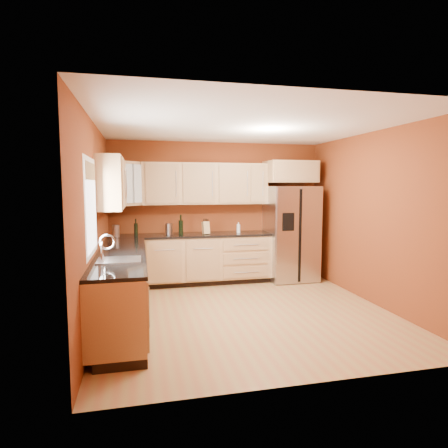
{
  "coord_description": "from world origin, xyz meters",
  "views": [
    {
      "loc": [
        -1.44,
        -4.97,
        1.79
      ],
      "look_at": [
        -0.12,
        0.9,
        1.17
      ],
      "focal_mm": 30.0,
      "sensor_mm": 36.0,
      "label": 1
    }
  ],
  "objects_px": {
    "wine_bottle_a": "(181,225)",
    "knife_block": "(206,228)",
    "canister_left": "(116,231)",
    "soap_dispenser": "(238,227)",
    "refrigerator": "(291,233)"
  },
  "relations": [
    {
      "from": "wine_bottle_a",
      "to": "knife_block",
      "type": "xyz_separation_m",
      "value": [
        0.45,
        0.01,
        -0.07
      ]
    },
    {
      "from": "canister_left",
      "to": "soap_dispenser",
      "type": "height_order",
      "value": "canister_left"
    },
    {
      "from": "wine_bottle_a",
      "to": "soap_dispenser",
      "type": "relative_size",
      "value": 1.84
    },
    {
      "from": "refrigerator",
      "to": "wine_bottle_a",
      "type": "xyz_separation_m",
      "value": [
        -2.09,
        -0.01,
        0.21
      ]
    },
    {
      "from": "wine_bottle_a",
      "to": "soap_dispenser",
      "type": "bearing_deg",
      "value": 4.31
    },
    {
      "from": "refrigerator",
      "to": "canister_left",
      "type": "bearing_deg",
      "value": 179.93
    },
    {
      "from": "refrigerator",
      "to": "canister_left",
      "type": "relative_size",
      "value": 8.92
    },
    {
      "from": "canister_left",
      "to": "knife_block",
      "type": "bearing_deg",
      "value": -0.27
    },
    {
      "from": "soap_dispenser",
      "to": "refrigerator",
      "type": "bearing_deg",
      "value": -3.93
    },
    {
      "from": "wine_bottle_a",
      "to": "knife_block",
      "type": "height_order",
      "value": "wine_bottle_a"
    },
    {
      "from": "canister_left",
      "to": "wine_bottle_a",
      "type": "height_order",
      "value": "wine_bottle_a"
    },
    {
      "from": "refrigerator",
      "to": "soap_dispenser",
      "type": "bearing_deg",
      "value": 176.07
    },
    {
      "from": "canister_left",
      "to": "wine_bottle_a",
      "type": "distance_m",
      "value": 1.11
    },
    {
      "from": "wine_bottle_a",
      "to": "knife_block",
      "type": "bearing_deg",
      "value": 1.04
    },
    {
      "from": "canister_left",
      "to": "knife_block",
      "type": "relative_size",
      "value": 0.88
    }
  ]
}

